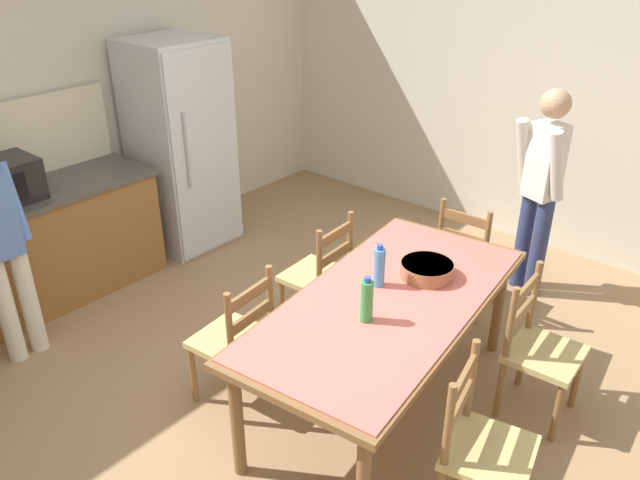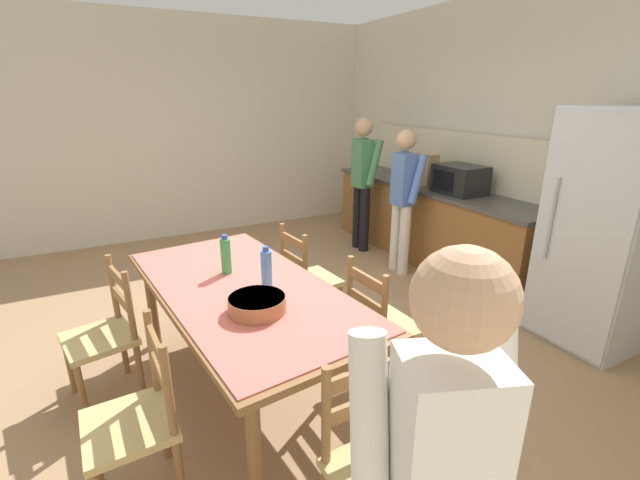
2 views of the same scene
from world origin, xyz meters
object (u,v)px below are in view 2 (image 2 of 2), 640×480
object	(u,v)px
bottle_near_centre	(226,256)
person_at_sink	(363,178)
chair_head_end	(379,467)
dining_table	(244,297)
microwave	(460,179)
chair_side_far_right	(381,326)
bottle_off_centre	(266,269)
serving_bowl	(257,303)
refrigerator	(606,232)
chair_side_near_left	(105,335)
chair_side_far_left	(308,280)
chair_side_near_right	(137,421)
paper_bag	(427,169)
person_at_counter	(403,195)

from	to	relation	value
bottle_near_centre	person_at_sink	distance (m)	2.84
chair_head_end	person_at_sink	size ratio (longest dim) A/B	0.55
dining_table	microwave	bearing A→B (deg)	108.55
chair_side_far_right	bottle_off_centre	bearing A→B (deg)	64.81
serving_bowl	chair_side_far_right	world-z (taller)	chair_side_far_right
refrigerator	microwave	size ratio (longest dim) A/B	3.67
bottle_off_centre	chair_side_near_left	xyz separation A→B (m)	(-0.45, -0.95, -0.45)
chair_side_far_left	chair_side_near_right	size ratio (longest dim) A/B	1.00
bottle_near_centre	bottle_off_centre	size ratio (longest dim) A/B	1.00
dining_table	bottle_off_centre	size ratio (longest dim) A/B	7.85
bottle_near_centre	person_at_sink	xyz separation A→B (m)	(-1.76, 2.22, 0.04)
paper_bag	dining_table	xyz separation A→B (m)	(1.43, -2.69, -0.39)
refrigerator	bottle_off_centre	world-z (taller)	refrigerator
bottle_off_centre	chair_head_end	size ratio (longest dim) A/B	0.30
bottle_near_centre	chair_side_far_right	bearing A→B (deg)	54.31
refrigerator	bottle_near_centre	world-z (taller)	refrigerator
chair_head_end	chair_side_far_left	bearing A→B (deg)	71.25
chair_side_near_right	chair_side_far_right	world-z (taller)	same
microwave	person_at_counter	size ratio (longest dim) A/B	0.32
bottle_near_centre	person_at_counter	distance (m)	2.39
refrigerator	chair_head_end	world-z (taller)	refrigerator
refrigerator	dining_table	distance (m)	2.76
serving_bowl	person_at_sink	bearing A→B (deg)	136.84
chair_side_far_right	paper_bag	bearing A→B (deg)	-49.81
chair_side_far_left	paper_bag	bearing A→B (deg)	-71.65
paper_bag	bottle_off_centre	world-z (taller)	paper_bag
bottle_off_centre	person_at_counter	bearing A→B (deg)	121.84
bottle_near_centre	chair_side_near_right	bearing A→B (deg)	-40.79
dining_table	chair_side_near_right	xyz separation A→B (m)	(0.54, -0.72, -0.25)
chair_side_far_left	bottle_off_centre	bearing A→B (deg)	131.30
chair_side_far_left	chair_side_near_right	xyz separation A→B (m)	(1.09, -1.43, 0.00)
paper_bag	bottle_off_centre	bearing A→B (deg)	-59.38
dining_table	serving_bowl	world-z (taller)	serving_bowl
microwave	dining_table	xyz separation A→B (m)	(0.90, -2.69, -0.36)
microwave	bottle_off_centre	xyz separation A→B (m)	(0.99, -2.56, -0.16)
refrigerator	chair_side_near_left	world-z (taller)	refrigerator
chair_side_near_left	person_at_counter	bearing A→B (deg)	93.21
bottle_off_centre	chair_side_near_right	bearing A→B (deg)	-61.61
refrigerator	chair_side_near_right	distance (m)	3.43
bottle_near_centre	chair_side_near_right	world-z (taller)	bottle_near_centre
chair_head_end	person_at_sink	world-z (taller)	person_at_sink
refrigerator	chair_side_far_left	distance (m)	2.35
bottle_near_centre	person_at_sink	world-z (taller)	person_at_sink
person_at_sink	chair_side_near_right	bearing A→B (deg)	-138.69
bottle_off_centre	person_at_sink	bearing A→B (deg)	135.50
paper_bag	serving_bowl	xyz separation A→B (m)	(1.79, -2.72, -0.27)
microwave	dining_table	bearing A→B (deg)	-71.45
chair_side_far_right	chair_head_end	world-z (taller)	same
chair_side_far_left	chair_side_near_left	size ratio (longest dim) A/B	1.00
refrigerator	bottle_off_centre	distance (m)	2.61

